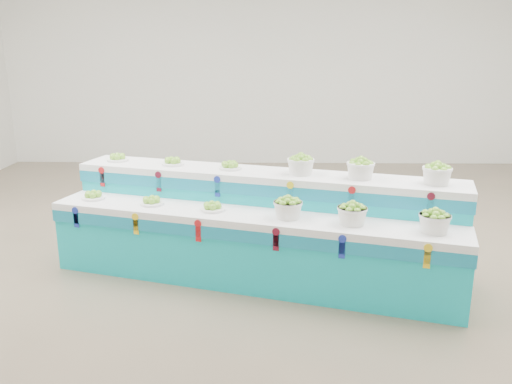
# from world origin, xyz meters

# --- Properties ---
(ground) EXTENTS (10.00, 10.00, 0.00)m
(ground) POSITION_xyz_m (0.00, 0.00, 0.00)
(ground) COLOR brown
(ground) RESTS_ON ground
(back_wall) EXTENTS (10.00, 0.00, 10.00)m
(back_wall) POSITION_xyz_m (0.00, 5.00, 2.00)
(back_wall) COLOR silver
(back_wall) RESTS_ON ground
(display_stand) EXTENTS (4.17, 2.15, 1.02)m
(display_stand) POSITION_xyz_m (-0.08, -0.33, 0.51)
(display_stand) COLOR #11BAC6
(display_stand) RESTS_ON ground
(plate_lower_left) EXTENTS (0.29, 0.29, 0.09)m
(plate_lower_left) POSITION_xyz_m (-1.78, -0.09, 0.77)
(plate_lower_left) COLOR white
(plate_lower_left) RESTS_ON display_stand
(plate_lower_mid) EXTENTS (0.29, 0.29, 0.09)m
(plate_lower_mid) POSITION_xyz_m (-1.13, -0.28, 0.77)
(plate_lower_mid) COLOR white
(plate_lower_mid) RESTS_ON display_stand
(plate_lower_right) EXTENTS (0.29, 0.29, 0.09)m
(plate_lower_right) POSITION_xyz_m (-0.50, -0.47, 0.77)
(plate_lower_right) COLOR white
(plate_lower_right) RESTS_ON display_stand
(basket_lower_left) EXTENTS (0.33, 0.33, 0.20)m
(basket_lower_left) POSITION_xyz_m (0.22, -0.68, 0.82)
(basket_lower_left) COLOR silver
(basket_lower_left) RESTS_ON display_stand
(basket_lower_mid) EXTENTS (0.33, 0.33, 0.20)m
(basket_lower_mid) POSITION_xyz_m (0.78, -0.85, 0.82)
(basket_lower_mid) COLOR silver
(basket_lower_mid) RESTS_ON display_stand
(basket_lower_right) EXTENTS (0.33, 0.33, 0.20)m
(basket_lower_right) POSITION_xyz_m (1.45, -1.05, 0.82)
(basket_lower_right) COLOR silver
(basket_lower_right) RESTS_ON display_stand
(plate_upper_left) EXTENTS (0.29, 0.29, 0.09)m
(plate_upper_left) POSITION_xyz_m (-1.64, 0.39, 1.07)
(plate_upper_left) COLOR white
(plate_upper_left) RESTS_ON display_stand
(plate_upper_mid) EXTENTS (0.29, 0.29, 0.09)m
(plate_upper_mid) POSITION_xyz_m (-0.99, 0.20, 1.07)
(plate_upper_mid) COLOR white
(plate_upper_mid) RESTS_ON display_stand
(plate_upper_right) EXTENTS (0.29, 0.29, 0.09)m
(plate_upper_right) POSITION_xyz_m (-0.36, 0.01, 1.07)
(plate_upper_right) COLOR white
(plate_upper_right) RESTS_ON display_stand
(basket_upper_left) EXTENTS (0.33, 0.33, 0.20)m
(basket_upper_left) POSITION_xyz_m (0.36, -0.20, 1.12)
(basket_upper_left) COLOR silver
(basket_upper_left) RESTS_ON display_stand
(basket_upper_mid) EXTENTS (0.33, 0.33, 0.20)m
(basket_upper_mid) POSITION_xyz_m (0.92, -0.37, 1.12)
(basket_upper_mid) COLOR silver
(basket_upper_mid) RESTS_ON display_stand
(basket_upper_right) EXTENTS (0.33, 0.33, 0.20)m
(basket_upper_right) POSITION_xyz_m (1.59, -0.57, 1.12)
(basket_upper_right) COLOR silver
(basket_upper_right) RESTS_ON display_stand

